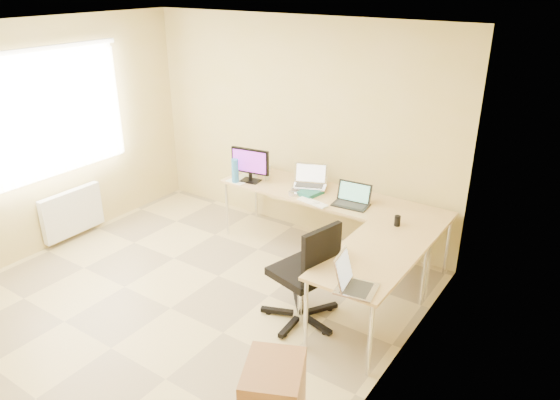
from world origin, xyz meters
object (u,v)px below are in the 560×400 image
Objects in this scene: desk_fan at (256,164)px; laptop_black at (351,195)px; monitor at (250,165)px; water_bottle at (235,171)px; laptop_return at (357,277)px; mug at (267,176)px; desk_main at (329,224)px; office_chair at (302,273)px; laptop_center at (310,176)px; desk_return at (369,292)px; keyboard at (313,202)px.

laptop_black is at bearing -20.66° from desk_fan.
monitor reaches higher than desk_fan.
water_bottle is 0.81× the size of laptop_return.
monitor is 5.33× the size of mug.
mug is 0.25× the size of laptop_return.
monitor is 0.25m from desk_fan.
desk_main is 0.59m from laptop_black.
office_chair is (-0.69, 0.29, -0.35)m from laptop_return.
desk_main is 2.52× the size of office_chair.
office_chair is at bearing -83.82° from laptop_center.
desk_fan reaches higher than desk_return.
mug is 0.39m from water_bottle.
desk_return is at bearing -18.49° from water_bottle.
desk_fan is at bearing 152.75° from office_chair.
mug is (-1.18, 0.10, -0.08)m from laptop_black.
office_chair is (1.50, -1.31, -0.37)m from desk_fan.
water_bottle reaches higher than desk_return.
water_bottle is 2.55m from laptop_return.
keyboard is at bearing -100.59° from desk_main.
laptop_black is at bearing -7.16° from monitor.
desk_fan reaches higher than laptop_return.
laptop_black is 1.29× the size of water_bottle.
monitor is 1.31× the size of keyboard.
keyboard is (-1.03, 0.70, 0.37)m from desk_return.
desk_fan is (0.04, 0.36, -0.01)m from water_bottle.
desk_return is 3.55× the size of keyboard.
desk_main is at bearing 89.62° from keyboard.
desk_main is at bearing 134.27° from desk_return.
laptop_return is at bearing -54.49° from desk_main.
desk_return is at bearing 38.28° from office_chair.
desk_return is 1.24× the size of office_chair.
office_chair reaches higher than desk_return.
laptop_black is 1.19m from mug.
monitor is at bearing 156.37° from office_chair.
desk_main is 0.96m from mug.
monitor reaches higher than mug.
desk_return is at bearing -45.73° from desk_main.
desk_main is 1.33m from office_chair.
office_chair is (-0.56, -0.25, 0.14)m from desk_return.
mug reaches higher than keyboard.
laptop_return reaches higher than mug.
water_bottle reaches higher than laptop_black.
water_bottle is at bearing -165.20° from desk_main.
office_chair is at bearing -155.69° from desk_return.
laptop_return is at bearing -8.78° from office_chair.
desk_main is 5.53× the size of monitor.
mug is 2.50m from laptop_return.
laptop_center is 1.03× the size of keyboard.
desk_fan is at bearing 160.57° from mug.
monitor is 0.74m from laptop_center.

